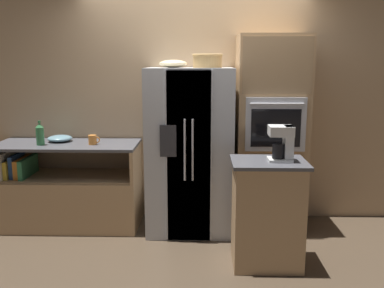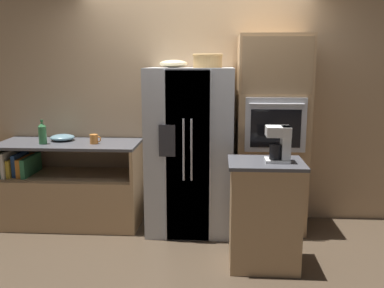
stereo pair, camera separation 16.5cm
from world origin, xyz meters
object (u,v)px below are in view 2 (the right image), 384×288
bottle_tall (42,133)px  mug (94,139)px  coffee_maker (280,143)px  wall_oven (271,134)px  refrigerator (190,150)px  wicker_basket (208,60)px  mixing_bowl (62,137)px  fruit_bowl (173,64)px

bottle_tall → mug: 0.55m
coffee_maker → mug: bearing=155.7°
wall_oven → bottle_tall: size_ratio=7.93×
mug → refrigerator: bearing=0.1°
wall_oven → wicker_basket: 1.03m
wall_oven → refrigerator: bearing=-174.6°
mixing_bowl → coffee_maker: coffee_maker is taller
refrigerator → wicker_basket: wicker_basket is taller
wall_oven → bottle_tall: 2.43m
mug → coffee_maker: size_ratio=0.40×
bottle_tall → mixing_bowl: 0.26m
wall_oven → wicker_basket: wall_oven is taller
wicker_basket → mug: wicker_basket is taller
refrigerator → wicker_basket: 0.95m
fruit_bowl → coffee_maker: fruit_bowl is taller
fruit_bowl → mixing_bowl: 1.51m
wicker_basket → fruit_bowl: 0.35m
fruit_bowl → mug: 1.17m
coffee_maker → fruit_bowl: bearing=140.2°
wicker_basket → fruit_bowl: (-0.35, 0.02, -0.03)m
wall_oven → mixing_bowl: bearing=178.1°
bottle_tall → coffee_maker: bearing=-18.3°
wicker_basket → bottle_tall: 1.91m
fruit_bowl → mixing_bowl: (-1.27, 0.17, -0.81)m
wall_oven → mixing_bowl: size_ratio=7.74×
bottle_tall → fruit_bowl: bearing=1.2°
wicker_basket → coffee_maker: wicker_basket is taller
fruit_bowl → mixing_bowl: bearing=172.4°
refrigerator → wicker_basket: (0.18, -0.03, 0.94)m
bottle_tall → coffee_maker: 2.52m
refrigerator → bottle_tall: bearing=-178.5°
bottle_tall → mug: size_ratio=2.11×
mixing_bowl → wall_oven: bearing=-1.9°
refrigerator → mug: (-1.03, -0.00, 0.11)m
refrigerator → coffee_maker: bearing=-45.5°
bottle_tall → refrigerator: bearing=1.5°
mug → coffee_maker: 2.03m
fruit_bowl → bottle_tall: fruit_bowl is taller
refrigerator → fruit_bowl: bearing=-176.0°
mixing_bowl → coffee_maker: size_ratio=0.87×
fruit_bowl → wall_oven: bearing=5.2°
coffee_maker → mixing_bowl: bearing=156.3°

